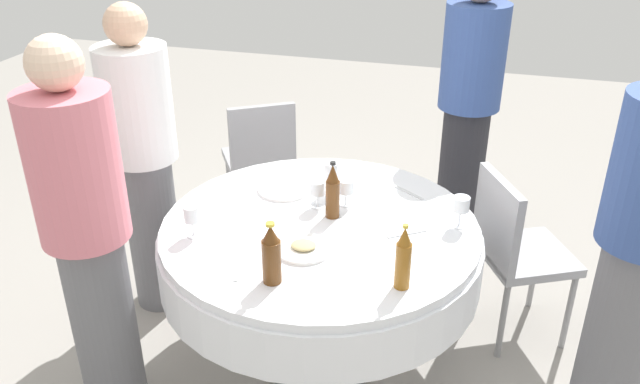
{
  "coord_description": "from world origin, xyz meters",
  "views": [
    {
      "loc": [
        -0.66,
        2.35,
        2.16
      ],
      "look_at": [
        0.0,
        0.0,
        0.9
      ],
      "focal_mm": 36.51,
      "sensor_mm": 36.0,
      "label": 1
    }
  ],
  "objects_px": {
    "plate_right": "(284,189)",
    "bottle_brown_front": "(271,255)",
    "wine_glass_north": "(461,205)",
    "person_front": "(468,110)",
    "person_outer": "(144,160)",
    "wine_glass_inner": "(192,216)",
    "dining_table": "(320,253)",
    "wine_glass_south": "(331,171)",
    "chair_rear": "(260,154)",
    "wine_glass_east": "(317,189)",
    "person_far": "(87,234)",
    "bottle_brown_outer": "(333,192)",
    "chair_inner": "(513,245)",
    "plate_north": "(303,248)",
    "wine_glass_rear": "(346,187)",
    "bottle_amber_far": "(403,259)"
  },
  "relations": [
    {
      "from": "person_outer",
      "to": "wine_glass_north",
      "type": "bearing_deg",
      "value": -80.01
    },
    {
      "from": "wine_glass_east",
      "to": "chair_inner",
      "type": "distance_m",
      "value": 0.98
    },
    {
      "from": "wine_glass_rear",
      "to": "plate_right",
      "type": "height_order",
      "value": "wine_glass_rear"
    },
    {
      "from": "dining_table",
      "to": "person_outer",
      "type": "xyz_separation_m",
      "value": [
        0.96,
        -0.21,
        0.24
      ]
    },
    {
      "from": "plate_right",
      "to": "person_outer",
      "type": "relative_size",
      "value": 0.16
    },
    {
      "from": "wine_glass_north",
      "to": "person_front",
      "type": "height_order",
      "value": "person_front"
    },
    {
      "from": "wine_glass_east",
      "to": "wine_glass_inner",
      "type": "relative_size",
      "value": 0.93
    },
    {
      "from": "person_front",
      "to": "bottle_amber_far",
      "type": "bearing_deg",
      "value": -69.96
    },
    {
      "from": "wine_glass_inner",
      "to": "chair_rear",
      "type": "height_order",
      "value": "wine_glass_inner"
    },
    {
      "from": "person_far",
      "to": "bottle_brown_outer",
      "type": "bearing_deg",
      "value": -87.29
    },
    {
      "from": "wine_glass_rear",
      "to": "wine_glass_inner",
      "type": "relative_size",
      "value": 0.92
    },
    {
      "from": "person_far",
      "to": "wine_glass_inner",
      "type": "bearing_deg",
      "value": -81.21
    },
    {
      "from": "bottle_amber_far",
      "to": "wine_glass_east",
      "type": "distance_m",
      "value": 0.69
    },
    {
      "from": "bottle_brown_front",
      "to": "chair_inner",
      "type": "relative_size",
      "value": 0.29
    },
    {
      "from": "person_outer",
      "to": "chair_rear",
      "type": "bearing_deg",
      "value": -4.49
    },
    {
      "from": "wine_glass_south",
      "to": "plate_north",
      "type": "height_order",
      "value": "wine_glass_south"
    },
    {
      "from": "wine_glass_east",
      "to": "wine_glass_south",
      "type": "xyz_separation_m",
      "value": [
        -0.02,
        -0.15,
        0.02
      ]
    },
    {
      "from": "wine_glass_rear",
      "to": "chair_rear",
      "type": "bearing_deg",
      "value": -49.49
    },
    {
      "from": "wine_glass_rear",
      "to": "plate_right",
      "type": "bearing_deg",
      "value": -10.95
    },
    {
      "from": "person_front",
      "to": "chair_rear",
      "type": "height_order",
      "value": "person_front"
    },
    {
      "from": "dining_table",
      "to": "wine_glass_south",
      "type": "height_order",
      "value": "wine_glass_south"
    },
    {
      "from": "plate_right",
      "to": "person_front",
      "type": "xyz_separation_m",
      "value": [
        -0.78,
        -0.92,
        0.15
      ]
    },
    {
      "from": "plate_right",
      "to": "chair_rear",
      "type": "height_order",
      "value": "chair_rear"
    },
    {
      "from": "bottle_amber_far",
      "to": "person_front",
      "type": "bearing_deg",
      "value": -94.03
    },
    {
      "from": "dining_table",
      "to": "wine_glass_inner",
      "type": "height_order",
      "value": "wine_glass_inner"
    },
    {
      "from": "plate_north",
      "to": "wine_glass_south",
      "type": "bearing_deg",
      "value": -87.23
    },
    {
      "from": "chair_inner",
      "to": "dining_table",
      "type": "bearing_deg",
      "value": -90.0
    },
    {
      "from": "wine_glass_inner",
      "to": "wine_glass_north",
      "type": "xyz_separation_m",
      "value": [
        -1.07,
        -0.38,
        0.01
      ]
    },
    {
      "from": "dining_table",
      "to": "bottle_brown_outer",
      "type": "relative_size",
      "value": 5.33
    },
    {
      "from": "bottle_amber_far",
      "to": "bottle_brown_front",
      "type": "bearing_deg",
      "value": 11.72
    },
    {
      "from": "wine_glass_inner",
      "to": "plate_right",
      "type": "bearing_deg",
      "value": -115.04
    },
    {
      "from": "person_outer",
      "to": "chair_inner",
      "type": "xyz_separation_m",
      "value": [
        -1.79,
        -0.22,
        -0.31
      ]
    },
    {
      "from": "dining_table",
      "to": "person_far",
      "type": "xyz_separation_m",
      "value": [
        0.79,
        0.51,
        0.26
      ]
    },
    {
      "from": "person_outer",
      "to": "chair_rear",
      "type": "xyz_separation_m",
      "value": [
        -0.27,
        -0.87,
        -0.31
      ]
    },
    {
      "from": "bottle_brown_outer",
      "to": "chair_inner",
      "type": "distance_m",
      "value": 0.93
    },
    {
      "from": "person_far",
      "to": "wine_glass_south",
      "type": "bearing_deg",
      "value": -76.25
    },
    {
      "from": "wine_glass_north",
      "to": "person_front",
      "type": "bearing_deg",
      "value": -86.85
    },
    {
      "from": "wine_glass_east",
      "to": "chair_inner",
      "type": "xyz_separation_m",
      "value": [
        -0.88,
        -0.28,
        -0.31
      ]
    },
    {
      "from": "dining_table",
      "to": "person_front",
      "type": "xyz_separation_m",
      "value": [
        -0.52,
        -1.17,
        0.31
      ]
    },
    {
      "from": "plate_north",
      "to": "chair_inner",
      "type": "height_order",
      "value": "chair_inner"
    },
    {
      "from": "wine_glass_east",
      "to": "person_far",
      "type": "xyz_separation_m",
      "value": [
        0.74,
        0.66,
        0.02
      ]
    },
    {
      "from": "dining_table",
      "to": "chair_rear",
      "type": "relative_size",
      "value": 1.62
    },
    {
      "from": "bottle_brown_front",
      "to": "plate_right",
      "type": "height_order",
      "value": "bottle_brown_front"
    },
    {
      "from": "dining_table",
      "to": "bottle_brown_front",
      "type": "bearing_deg",
      "value": 83.08
    },
    {
      "from": "plate_right",
      "to": "bottle_brown_front",
      "type": "bearing_deg",
      "value": 105.29
    },
    {
      "from": "bottle_brown_outer",
      "to": "person_front",
      "type": "bearing_deg",
      "value": -114.12
    },
    {
      "from": "bottle_brown_front",
      "to": "wine_glass_north",
      "type": "relative_size",
      "value": 1.8
    },
    {
      "from": "wine_glass_north",
      "to": "chair_inner",
      "type": "height_order",
      "value": "wine_glass_north"
    },
    {
      "from": "wine_glass_east",
      "to": "wine_glass_rear",
      "type": "height_order",
      "value": "wine_glass_east"
    },
    {
      "from": "chair_rear",
      "to": "wine_glass_east",
      "type": "bearing_deg",
      "value": -88.38
    }
  ]
}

